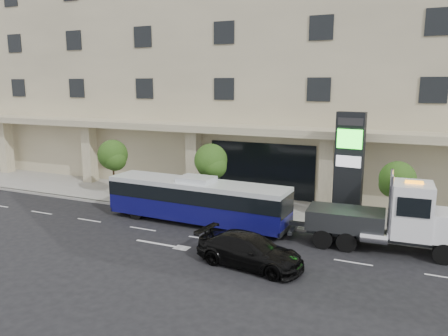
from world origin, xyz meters
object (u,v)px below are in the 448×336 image
object	(u,v)px
signage_pylon	(349,167)
tow_truck	(394,219)
city_bus	(197,200)
black_sedan	(250,250)

from	to	relation	value
signage_pylon	tow_truck	bearing A→B (deg)	-44.57
city_bus	black_sedan	size ratio (longest dim) A/B	2.22
tow_truck	black_sedan	distance (m)	7.66
city_bus	black_sedan	bearing A→B (deg)	-39.85
black_sedan	city_bus	bearing A→B (deg)	56.17
city_bus	signage_pylon	xyz separation A→B (m)	(8.35, 3.52, 2.04)
city_bus	signage_pylon	size ratio (longest dim) A/B	1.74
signage_pylon	black_sedan	bearing A→B (deg)	-105.12
tow_truck	signage_pylon	xyz separation A→B (m)	(-2.83, 3.44, 1.84)
tow_truck	signage_pylon	size ratio (longest dim) A/B	1.35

